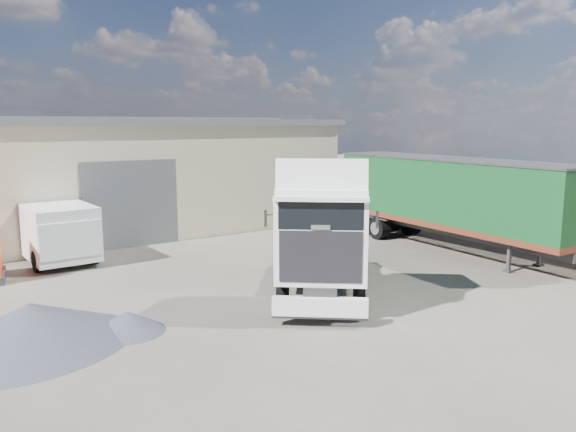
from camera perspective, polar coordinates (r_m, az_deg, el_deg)
ground at (r=16.69m, az=2.95°, el=-8.41°), size 120.00×120.00×0.00m
warehouse at (r=28.91m, az=-27.19°, el=3.52°), size 30.60×12.60×5.42m
brick_boundary_wall at (r=28.47m, az=14.02°, el=1.34°), size 0.35×26.00×2.50m
tractor_unit at (r=15.95m, az=3.47°, el=-2.65°), size 5.75×6.28×4.22m
box_trailer at (r=23.52m, az=15.99°, el=2.14°), size 3.09×11.38×3.74m
panel_van at (r=22.95m, az=-22.73°, el=-1.33°), size 2.31×5.36×2.17m
gravel_heap at (r=14.40m, az=-25.00°, el=-10.21°), size 6.87×6.44×1.05m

